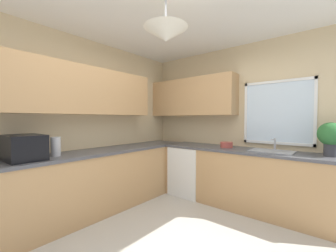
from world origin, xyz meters
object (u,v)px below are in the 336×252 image
potted_plant (331,136)px  bowl (226,145)px  dishwasher (190,170)px  sink_assembly (272,151)px  kettle (56,147)px  microwave (24,147)px

potted_plant → bowl: 1.37m
dishwasher → bowl: bowl is taller
dishwasher → bowl: size_ratio=4.39×
potted_plant → bowl: size_ratio=2.17×
sink_assembly → bowl: size_ratio=2.89×
sink_assembly → bowl: (-0.69, -0.01, 0.03)m
bowl → kettle: bearing=-122.0°
microwave → bowl: microwave is taller
sink_assembly → potted_plant: potted_plant is taller
kettle → dishwasher: bearing=73.1°
sink_assembly → kettle: bearing=-133.4°
microwave → potted_plant: (2.70, 2.52, 0.11)m
sink_assembly → dishwasher: bearing=-178.5°
kettle → potted_plant: size_ratio=0.57×
potted_plant → bowl: (-1.35, -0.05, -0.21)m
kettle → sink_assembly: size_ratio=0.43×
dishwasher → potted_plant: (2.04, 0.08, 0.74)m
dishwasher → kettle: (-0.64, -2.10, 0.60)m
microwave → bowl: 2.82m
dishwasher → sink_assembly: 1.47m
microwave → potted_plant: size_ratio=1.12×
dishwasher → sink_assembly: size_ratio=1.52×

